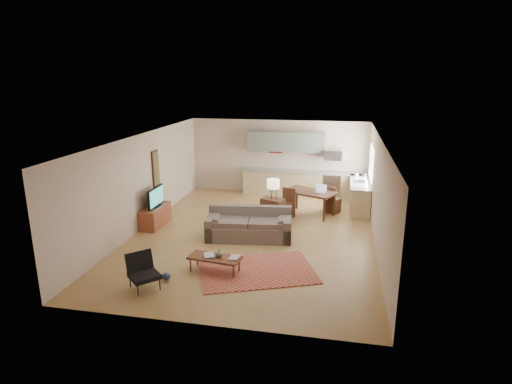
% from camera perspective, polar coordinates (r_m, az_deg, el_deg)
% --- Properties ---
extents(room, '(9.00, 9.00, 9.00)m').
position_cam_1_polar(room, '(11.51, -0.29, 0.57)').
color(room, '#9C7743').
rests_on(room, ground).
extents(kitchen_counter_back, '(4.26, 0.64, 0.92)m').
position_cam_1_polar(kitchen_counter_back, '(15.62, 6.03, 1.13)').
color(kitchen_counter_back, tan).
rests_on(kitchen_counter_back, ground).
extents(kitchen_counter_right, '(0.64, 2.26, 0.92)m').
position_cam_1_polar(kitchen_counter_right, '(14.44, 13.62, -0.43)').
color(kitchen_counter_right, tan).
rests_on(kitchen_counter_right, ground).
extents(kitchen_range, '(0.62, 0.62, 0.90)m').
position_cam_1_polar(kitchen_range, '(15.57, 10.06, 0.89)').
color(kitchen_range, '#A5A8AD').
rests_on(kitchen_range, ground).
extents(kitchen_microwave, '(0.62, 0.40, 0.35)m').
position_cam_1_polar(kitchen_microwave, '(15.35, 10.26, 4.88)').
color(kitchen_microwave, '#A5A8AD').
rests_on(kitchen_microwave, room).
extents(upper_cabinets, '(2.80, 0.34, 0.70)m').
position_cam_1_polar(upper_cabinets, '(15.53, 4.02, 6.71)').
color(upper_cabinets, slate).
rests_on(upper_cabinets, room).
extents(window_right, '(0.02, 1.40, 1.05)m').
position_cam_1_polar(window_right, '(14.21, 15.11, 3.74)').
color(window_right, white).
rests_on(window_right, room).
extents(wall_art_left, '(0.06, 0.42, 1.10)m').
position_cam_1_polar(wall_art_left, '(13.28, -13.21, 3.07)').
color(wall_art_left, olive).
rests_on(wall_art_left, room).
extents(triptych, '(1.70, 0.04, 0.50)m').
position_cam_1_polar(triptych, '(15.75, 2.62, 6.12)').
color(triptych, beige).
rests_on(triptych, room).
extents(rug, '(3.01, 2.58, 0.02)m').
position_cam_1_polar(rug, '(9.85, 0.12, -10.44)').
color(rug, maroon).
rests_on(rug, floor).
extents(sofa, '(2.48, 1.31, 0.83)m').
position_cam_1_polar(sofa, '(11.53, -0.94, -4.30)').
color(sofa, '#62564F').
rests_on(sofa, floor).
extents(coffee_table, '(1.25, 0.63, 0.36)m').
position_cam_1_polar(coffee_table, '(9.81, -5.52, -9.54)').
color(coffee_table, '#4E2817').
rests_on(coffee_table, floor).
extents(book_a, '(0.46, 0.48, 0.03)m').
position_cam_1_polar(book_a, '(9.78, -6.95, -8.43)').
color(book_a, '#8D0A06').
rests_on(book_a, coffee_table).
extents(book_b, '(0.30, 0.36, 0.02)m').
position_cam_1_polar(book_b, '(9.69, -3.51, -8.61)').
color(book_b, navy).
rests_on(book_b, coffee_table).
extents(vase, '(0.22, 0.22, 0.18)m').
position_cam_1_polar(vase, '(9.70, -4.93, -8.10)').
color(vase, black).
rests_on(vase, coffee_table).
extents(armchair, '(0.92, 0.92, 0.74)m').
position_cam_1_polar(armchair, '(9.25, -14.69, -10.32)').
color(armchair, black).
rests_on(armchair, floor).
extents(tv_credenza, '(0.48, 1.26, 0.58)m').
position_cam_1_polar(tv_credenza, '(12.89, -13.27, -3.12)').
color(tv_credenza, brown).
rests_on(tv_credenza, floor).
extents(tv, '(0.10, 0.97, 0.58)m').
position_cam_1_polar(tv, '(12.70, -13.23, -0.66)').
color(tv, black).
rests_on(tv, tv_credenza).
extents(console_table, '(0.77, 0.65, 0.76)m').
position_cam_1_polar(console_table, '(12.73, 2.28, -2.53)').
color(console_table, '#392014').
rests_on(console_table, floor).
extents(table_lamp, '(0.46, 0.46, 0.61)m').
position_cam_1_polar(table_lamp, '(12.54, 2.31, 0.44)').
color(table_lamp, beige).
rests_on(table_lamp, console_table).
extents(dining_table, '(1.75, 1.43, 0.77)m').
position_cam_1_polar(dining_table, '(13.57, 7.19, -1.46)').
color(dining_table, '#392014').
rests_on(dining_table, floor).
extents(dining_chair_near, '(0.54, 0.56, 0.90)m').
position_cam_1_polar(dining_chair_near, '(13.22, 4.08, -1.54)').
color(dining_chair_near, '#392014').
rests_on(dining_chair_near, floor).
extents(dining_chair_far, '(0.59, 0.60, 0.90)m').
position_cam_1_polar(dining_chair_far, '(13.92, 10.17, -0.88)').
color(dining_chair_far, '#392014').
rests_on(dining_chair_far, floor).
extents(laptop, '(0.38, 0.33, 0.24)m').
position_cam_1_polar(laptop, '(13.31, 8.55, 0.44)').
color(laptop, '#A5A8AD').
rests_on(laptop, dining_table).
extents(soap_bottle, '(0.12, 0.12, 0.19)m').
position_cam_1_polar(soap_bottle, '(14.90, 13.30, 2.29)').
color(soap_bottle, beige).
rests_on(soap_bottle, kitchen_counter_right).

